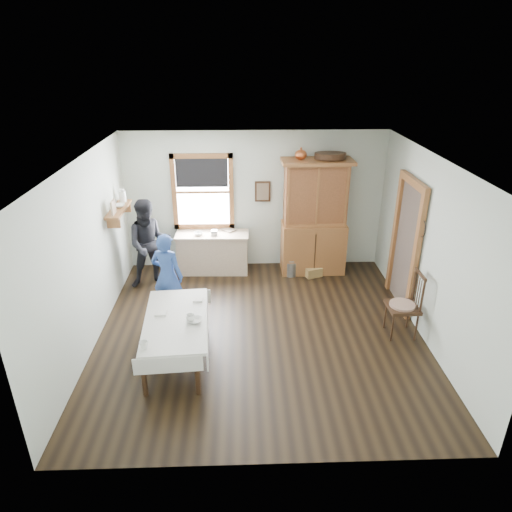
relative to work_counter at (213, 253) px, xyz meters
name	(u,v)px	position (x,y,z in m)	size (l,w,h in m)	color
room	(260,254)	(0.84, -2.18, 0.95)	(5.01, 5.01, 2.70)	black
window	(203,188)	(-0.16, 0.28, 1.23)	(1.18, 0.07, 1.48)	white
doorway	(406,241)	(3.29, -1.33, 0.76)	(0.09, 1.14, 2.22)	#4B3E36
wall_shelf	(119,207)	(-1.53, -0.65, 1.17)	(0.24, 1.00, 0.44)	#9A5E2F
framed_picture	(263,192)	(0.99, 0.28, 1.15)	(0.30, 0.04, 0.40)	#382413
rug_beater	(423,221)	(3.29, -1.88, 1.32)	(0.27, 0.27, 0.01)	black
work_counter	(213,253)	(0.00, 0.00, 0.00)	(1.40, 0.53, 0.80)	tan
china_hutch	(314,218)	(1.97, -0.03, 0.71)	(1.31, 0.62, 2.23)	#9A5E2F
dining_table	(177,339)	(-0.36, -2.82, -0.06)	(0.89, 1.69, 0.68)	silver
spindle_chair	(403,304)	(3.00, -2.31, 0.13)	(0.49, 0.49, 1.07)	#382413
pail	(291,268)	(1.52, -0.22, -0.26)	(0.27, 0.27, 0.28)	gray
wicker_basket	(313,272)	(1.95, -0.29, -0.31)	(0.31, 0.22, 0.18)	olive
woman_blue	(168,279)	(-0.64, -1.62, 0.27)	(0.49, 0.32, 1.35)	navy
figure_dark	(150,247)	(-1.10, -0.54, 0.37)	(0.75, 0.58, 1.54)	black
table_cup_a	(190,318)	(-0.15, -2.88, 0.32)	(0.12, 0.12, 0.10)	white
table_cup_b	(144,345)	(-0.66, -3.49, 0.33)	(0.11, 0.11, 0.10)	white
table_bowl	(194,320)	(-0.09, -2.90, 0.30)	(0.23, 0.23, 0.06)	white
counter_book	(225,231)	(0.24, 0.10, 0.41)	(0.16, 0.22, 0.02)	brown
counter_bowl	(199,234)	(-0.25, -0.07, 0.43)	(0.18, 0.18, 0.06)	white
shelf_bowl	(119,206)	(-1.53, -0.63, 1.20)	(0.22, 0.22, 0.05)	white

